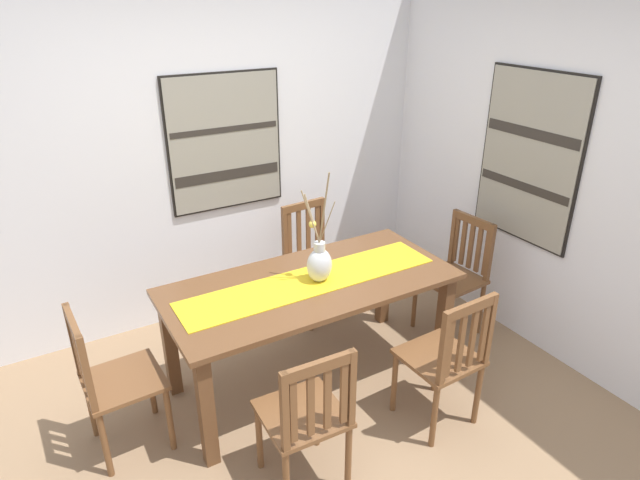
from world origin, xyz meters
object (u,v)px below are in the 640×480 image
at_px(dining_table, 311,297).
at_px(painting_on_side_wall, 529,158).
at_px(chair_4, 112,379).
at_px(painting_on_back_wall, 225,143).
at_px(chair_1, 446,357).
at_px(chair_3, 307,416).
at_px(chair_0, 313,258).
at_px(chair_2, 457,273).
at_px(centerpiece_vase, 319,262).

xyz_separation_m(dining_table, painting_on_side_wall, (1.66, -0.20, 0.74)).
distance_m(chair_4, painting_on_back_wall, 1.94).
distance_m(chair_1, chair_4, 1.93).
relative_size(chair_3, chair_4, 0.99).
xyz_separation_m(chair_0, painting_on_back_wall, (-0.50, 0.46, 0.92)).
bearing_deg(chair_2, chair_0, 136.86).
bearing_deg(chair_0, dining_table, -120.25).
xyz_separation_m(chair_3, chair_4, (-0.81, 0.80, 0.00)).
distance_m(chair_1, chair_2, 1.10).
xyz_separation_m(centerpiece_vase, painting_on_back_wall, (-0.10, 1.25, 0.50)).
distance_m(dining_table, chair_0, 0.91).
distance_m(chair_2, painting_on_back_wall, 2.04).
height_order(chair_0, chair_2, chair_0).
relative_size(chair_1, painting_on_side_wall, 0.77).
distance_m(dining_table, centerpiece_vase, 0.25).
xyz_separation_m(dining_table, chair_2, (1.28, -0.01, -0.16)).
xyz_separation_m(dining_table, chair_0, (0.45, 0.77, -0.17)).
height_order(centerpiece_vase, painting_on_back_wall, painting_on_back_wall).
bearing_deg(dining_table, painting_on_back_wall, 92.48).
bearing_deg(painting_on_back_wall, chair_0, -42.72).
bearing_deg(chair_1, chair_4, 155.58).
relative_size(chair_2, painting_on_side_wall, 0.76).
distance_m(chair_0, painting_on_side_wall, 1.80).
height_order(chair_2, chair_4, chair_4).
bearing_deg(centerpiece_vase, chair_1, -59.82).
height_order(dining_table, chair_1, chair_1).
height_order(chair_1, chair_2, chair_1).
xyz_separation_m(centerpiece_vase, chair_0, (0.40, 0.79, -0.41)).
xyz_separation_m(centerpiece_vase, chair_3, (-0.51, -0.75, -0.42)).
bearing_deg(dining_table, painting_on_side_wall, -6.86).
height_order(chair_0, chair_1, same).
bearing_deg(chair_4, painting_on_back_wall, 44.85).
relative_size(dining_table, chair_3, 2.04).
bearing_deg(chair_1, chair_3, -179.82).
distance_m(chair_3, painting_on_back_wall, 2.25).
bearing_deg(painting_on_back_wall, painting_on_side_wall, -39.83).
bearing_deg(dining_table, chair_3, -120.80).
xyz_separation_m(chair_1, chair_2, (0.80, 0.76, 0.00)).
distance_m(chair_0, chair_4, 1.87).
bearing_deg(chair_2, chair_3, -156.37).
bearing_deg(painting_on_side_wall, chair_0, 141.43).
relative_size(chair_0, chair_1, 1.00).
bearing_deg(chair_0, centerpiece_vase, -116.72).
bearing_deg(chair_2, chair_4, 179.18).
relative_size(chair_1, chair_4, 1.00).
xyz_separation_m(chair_1, chair_4, (-1.75, 0.80, -0.00)).
bearing_deg(centerpiece_vase, painting_on_back_wall, 94.73).
distance_m(centerpiece_vase, chair_0, 0.98).
bearing_deg(chair_3, chair_2, 23.63).
relative_size(chair_0, chair_3, 1.02).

